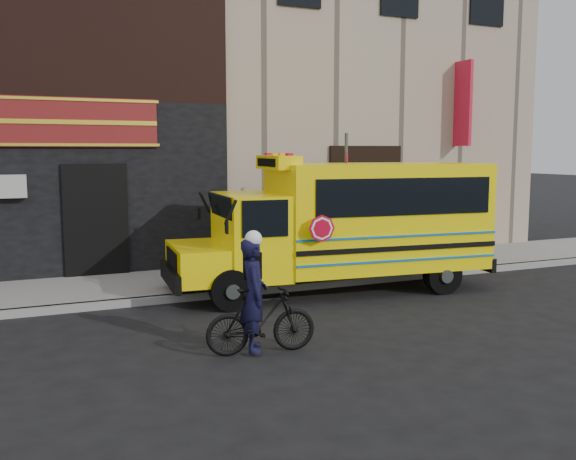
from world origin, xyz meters
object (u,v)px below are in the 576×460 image
at_px(sign_pole, 346,201).
at_px(bicycle, 261,321).
at_px(cyclist, 254,298).
at_px(school_bus, 348,221).

relative_size(sign_pole, bicycle, 2.04).
distance_m(sign_pole, bicycle, 5.66).
bearing_deg(cyclist, school_bus, -30.69).
bearing_deg(sign_pole, school_bus, -114.71).
bearing_deg(bicycle, sign_pole, -35.13).
xyz_separation_m(school_bus, cyclist, (-3.41, -3.27, -0.66)).
distance_m(school_bus, cyclist, 4.77).
distance_m(sign_pole, cyclist, 5.61).
height_order(sign_pole, cyclist, sign_pole).
bearing_deg(school_bus, sign_pole, 65.29).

